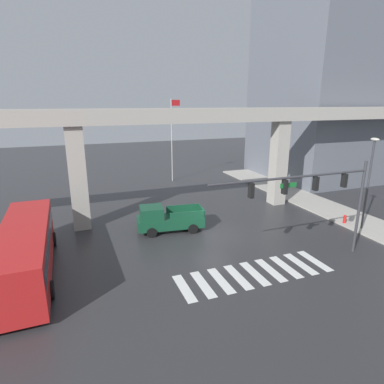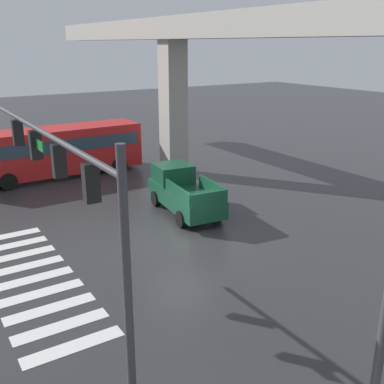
# 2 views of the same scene
# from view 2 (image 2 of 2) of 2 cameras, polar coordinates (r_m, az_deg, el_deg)

# --- Properties ---
(ground_plane) EXTENTS (120.00, 120.00, 0.00)m
(ground_plane) POSITION_cam_2_polar(r_m,az_deg,el_deg) (19.13, -1.29, -6.10)
(ground_plane) COLOR #2D2D30
(crosswalk_stripes) EXTENTS (9.35, 2.80, 0.01)m
(crosswalk_stripes) POSITION_cam_2_polar(r_m,az_deg,el_deg) (17.12, -19.36, -10.25)
(crosswalk_stripes) COLOR silver
(crosswalk_stripes) RESTS_ON ground
(elevated_overpass) EXTENTS (51.57, 1.87, 9.27)m
(elevated_overpass) POSITION_cam_2_polar(r_m,az_deg,el_deg) (20.49, 11.19, 17.62)
(elevated_overpass) COLOR #ADA89E
(elevated_overpass) RESTS_ON ground
(pickup_truck) EXTENTS (5.29, 2.55, 2.08)m
(pickup_truck) POSITION_cam_2_polar(r_m,az_deg,el_deg) (22.13, -1.20, 0.06)
(pickup_truck) COLOR #14472D
(pickup_truck) RESTS_ON ground
(city_bus) EXTENTS (2.94, 10.84, 2.99)m
(city_bus) POSITION_cam_2_polar(r_m,az_deg,el_deg) (28.99, -17.02, 5.12)
(city_bus) COLOR red
(city_bus) RESTS_ON ground
(traffic_signal_mast) EXTENTS (10.89, 0.32, 6.20)m
(traffic_signal_mast) POSITION_cam_2_polar(r_m,az_deg,el_deg) (11.69, -15.91, 1.67)
(traffic_signal_mast) COLOR #38383D
(traffic_signal_mast) RESTS_ON ground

